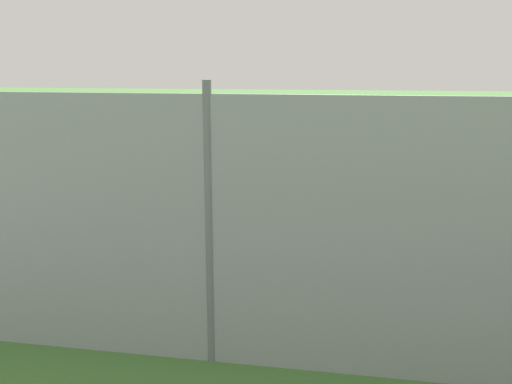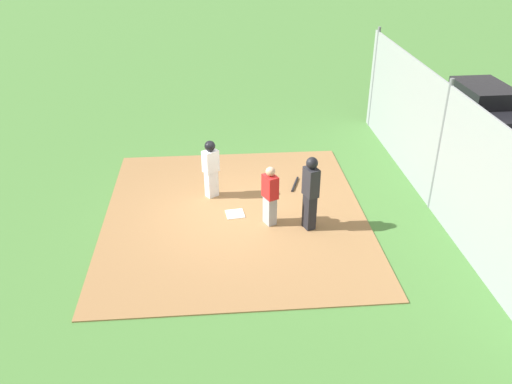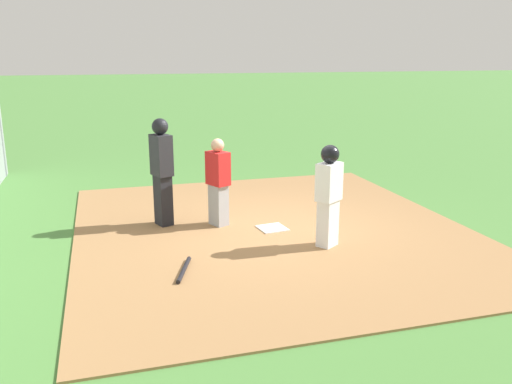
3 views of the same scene
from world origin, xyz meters
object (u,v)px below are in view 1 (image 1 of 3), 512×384
Objects in this scene: catcher at (242,210)px; umpire at (217,210)px; runner at (324,191)px; home_plate at (273,236)px; baseball_bat at (338,268)px.

umpire reaches higher than catcher.
home_plate is at bearing -5.68° from runner.
runner is (1.75, 2.27, -0.09)m from umpire.
umpire is (-0.27, -0.90, 0.21)m from catcher.
catcher is 0.97m from umpire.
umpire is at bearing 138.34° from catcher.
home_plate is 0.29× the size of catcher.
runner reaches higher than home_plate.
umpire reaches higher than baseball_bat.
umpire reaches higher than home_plate.
baseball_bat is (2.15, 0.01, -0.94)m from umpire.
baseball_bat is (1.41, -1.71, 0.02)m from home_plate.
baseball_bat is at bearing -50.49° from home_plate.
runner is 2.45m from baseball_bat.
baseball_bat is (0.40, -2.27, -0.85)m from runner.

